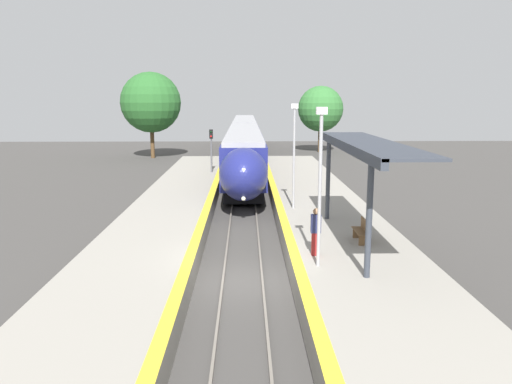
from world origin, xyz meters
name	(u,v)px	position (x,y,z in m)	size (l,w,h in m)	color
ground_plane	(243,281)	(0.00, 0.00, 0.00)	(120.00, 120.00, 0.00)	#423F3D
rail_left	(223,280)	(-0.72, 0.00, 0.07)	(0.08, 90.00, 0.15)	slate
rail_right	(262,279)	(0.72, 0.00, 0.07)	(0.08, 90.00, 0.15)	slate
train	(244,141)	(0.00, 33.28, 2.35)	(2.89, 49.92, 4.09)	black
platform_right	(358,268)	(4.25, 0.00, 0.47)	(5.03, 64.00, 0.96)	gray
platform_left	(135,270)	(-3.92, 0.00, 0.47)	(4.38, 64.00, 0.96)	gray
platform_bench	(362,230)	(4.82, 1.87, 1.41)	(0.44, 1.45, 0.89)	brown
person_waiting	(316,231)	(2.68, 0.13, 1.88)	(0.36, 0.23, 1.78)	maroon
railway_signal	(211,151)	(-2.53, 21.08, 2.61)	(0.28, 0.28, 4.26)	#59595E
lamppost_near	(320,177)	(2.61, -1.04, 4.05)	(0.36, 0.20, 5.42)	#9E9EA3
lamppost_mid	(294,150)	(2.61, 8.04, 4.05)	(0.36, 0.20, 5.42)	#9E9EA3
station_canopy	(361,149)	(4.61, 1.81, 4.72)	(2.02, 10.96, 4.04)	#333842
background_tree_left	(151,102)	(-10.29, 38.50, 6.14)	(6.62, 6.62, 9.46)	brown
background_tree_right	(321,109)	(9.36, 44.47, 5.30)	(5.57, 5.57, 8.10)	brown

